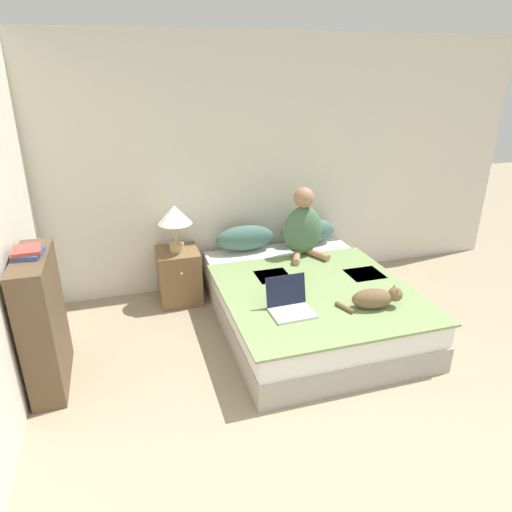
% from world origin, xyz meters
% --- Properties ---
extents(wall_back, '(5.67, 0.05, 2.55)m').
position_xyz_m(wall_back, '(0.00, 3.51, 1.27)').
color(wall_back, beige).
rests_on(wall_back, ground_plane).
extents(bed, '(1.63, 2.06, 0.44)m').
position_xyz_m(bed, '(0.00, 2.40, 0.22)').
color(bed, '#9E998E').
rests_on(bed, ground_plane).
extents(pillow_near, '(0.62, 0.22, 0.27)m').
position_xyz_m(pillow_near, '(-0.35, 3.30, 0.57)').
color(pillow_near, '#42665B').
rests_on(pillow_near, bed).
extents(pillow_far, '(0.62, 0.22, 0.27)m').
position_xyz_m(pillow_far, '(0.36, 3.30, 0.57)').
color(pillow_far, '#42665B').
rests_on(pillow_far, bed).
extents(person_sitting, '(0.41, 0.40, 0.70)m').
position_xyz_m(person_sitting, '(0.18, 3.03, 0.73)').
color(person_sitting, '#476B4C').
rests_on(person_sitting, bed).
extents(cat_tabby, '(0.51, 0.24, 0.18)m').
position_xyz_m(cat_tabby, '(0.32, 1.81, 0.52)').
color(cat_tabby, brown).
rests_on(cat_tabby, bed).
extents(laptop_open, '(0.34, 0.32, 0.26)m').
position_xyz_m(laptop_open, '(-0.36, 1.95, 0.49)').
color(laptop_open, '#B7B7BC').
rests_on(laptop_open, bed).
extents(nightstand, '(0.41, 0.45, 0.55)m').
position_xyz_m(nightstand, '(-1.07, 3.22, 0.27)').
color(nightstand, brown).
rests_on(nightstand, ground_plane).
extents(table_lamp, '(0.33, 0.33, 0.47)m').
position_xyz_m(table_lamp, '(-1.07, 3.21, 0.90)').
color(table_lamp, tan).
rests_on(table_lamp, nightstand).
extents(bookshelf, '(0.23, 0.72, 1.04)m').
position_xyz_m(bookshelf, '(-2.19, 2.19, 0.52)').
color(bookshelf, brown).
rests_on(bookshelf, ground_plane).
extents(book_stack_top, '(0.20, 0.23, 0.06)m').
position_xyz_m(book_stack_top, '(-2.19, 2.20, 1.07)').
color(book_stack_top, '#334C8E').
rests_on(book_stack_top, bookshelf).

